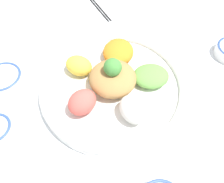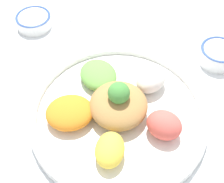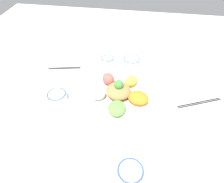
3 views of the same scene
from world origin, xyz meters
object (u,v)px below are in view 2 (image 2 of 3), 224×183
object	(u,v)px
rice_bowl_blue	(218,54)
serving_spoon_main	(74,21)
sauce_bowl_red	(34,20)
salad_platter	(117,111)

from	to	relation	value
rice_bowl_blue	serving_spoon_main	size ratio (longest dim) A/B	0.88
sauce_bowl_red	serving_spoon_main	distance (m)	0.12
rice_bowl_blue	serving_spoon_main	world-z (taller)	rice_bowl_blue
salad_platter	serving_spoon_main	bearing A→B (deg)	87.14
salad_platter	rice_bowl_blue	size ratio (longest dim) A/B	4.14
salad_platter	sauce_bowl_red	xyz separation A→B (m)	(-0.10, 0.39, -0.01)
rice_bowl_blue	salad_platter	bearing A→B (deg)	-168.81
salad_platter	rice_bowl_blue	bearing A→B (deg)	11.19
rice_bowl_blue	serving_spoon_main	xyz separation A→B (m)	(-0.30, 0.30, -0.02)
sauce_bowl_red	rice_bowl_blue	size ratio (longest dim) A/B	1.03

